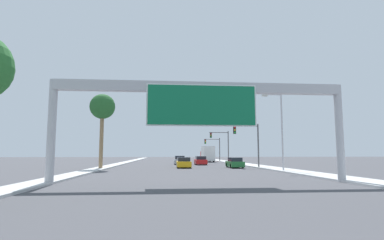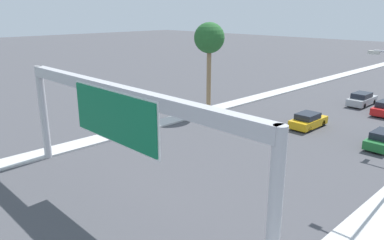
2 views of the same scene
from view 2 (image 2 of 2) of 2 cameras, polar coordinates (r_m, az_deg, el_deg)
name	(u,v)px [view 2 (image 2 of 2)]	position (r m, az deg, el deg)	size (l,w,h in m)	color
median_strip_left	(314,83)	(60.27, 18.04, 5.42)	(2.00, 120.00, 0.15)	#BEBEBE
sign_gantry	(117,112)	(20.32, -11.34, 1.18)	(20.44, 0.73, 6.94)	#B2B2B7
car_far_center	(362,99)	(47.99, 24.46, 2.88)	(1.87, 4.56, 1.52)	#A5A8AD
car_far_right	(308,121)	(37.00, 17.28, -0.10)	(1.86, 4.21, 1.44)	gold
car_near_left	(384,140)	(33.98, 27.20, -2.67)	(1.75, 4.34, 1.41)	#1E662D
palm_tree_background	(209,40)	(39.86, 2.65, 12.11)	(3.20, 3.20, 9.56)	#8C704C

